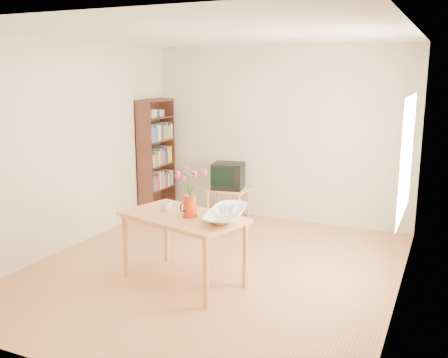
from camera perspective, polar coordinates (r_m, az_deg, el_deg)
The scene contains 11 objects.
room at distance 5.46m, azimuth -1.03°, elevation 2.47°, with size 4.50×4.50×4.50m.
table at distance 5.28m, azimuth -4.67°, elevation -5.09°, with size 1.44×1.05×0.75m.
tv_stand at distance 7.69m, azimuth 0.49°, elevation -1.62°, with size 0.60×0.45×0.46m.
bookshelf at distance 7.94m, azimuth -7.73°, elevation 2.06°, with size 0.28×0.70×1.80m.
pitcher at distance 5.16m, azimuth -3.95°, elevation -3.21°, with size 0.15×0.22×0.23m.
flowers at distance 5.08m, azimuth -4.00°, elevation 0.04°, with size 0.26×0.26×0.37m, color #EA3777, non-canonical shape.
mug at distance 5.42m, azimuth -6.63°, elevation -3.11°, with size 0.13×0.13×0.10m, color white.
bowl at distance 5.06m, azimuth 0.25°, elevation -1.76°, with size 0.54×0.54×0.51m, color white.
teacup_a at distance 5.09m, azimuth -0.16°, elevation -2.23°, with size 0.07×0.07×0.07m, color white.
teacup_b at distance 5.07m, azimuth 0.80°, elevation -2.27°, with size 0.08×0.08×0.07m, color white.
television at distance 7.64m, azimuth 0.53°, elevation 0.41°, with size 0.53×0.50×0.40m.
Camera 1 is at (2.37, -4.84, 2.22)m, focal length 40.00 mm.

